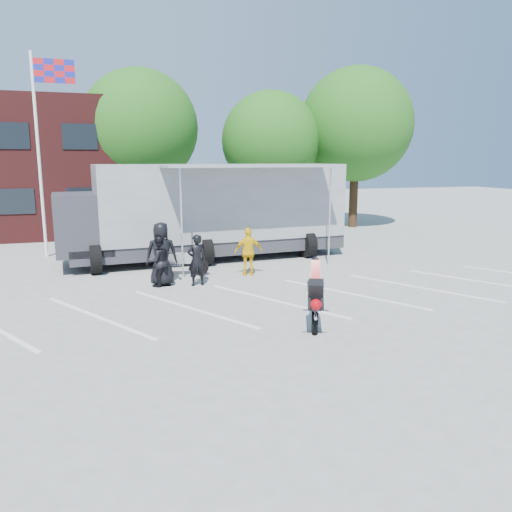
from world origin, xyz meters
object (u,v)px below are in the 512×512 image
tree_left (140,128)px  tree_right (356,125)px  stunt_bike_rider (314,325)px  flagpole (44,130)px  spectator_leather_c (159,261)px  spectator_hivis (249,252)px  transporter_truck (211,259)px  parked_motorcycle (181,275)px  tree_mid (271,141)px  spectator_leather_a (162,254)px  spectator_leather_b (197,260)px

tree_left → tree_right: size_ratio=0.95×
stunt_bike_rider → flagpole: bearing=143.3°
spectator_leather_c → spectator_hivis: bearing=173.8°
tree_right → transporter_truck: tree_right is taller
tree_left → parked_motorcycle: tree_left is taller
parked_motorcycle → tree_mid: bearing=-19.3°
transporter_truck → spectator_leather_c: 4.66m
spectator_leather_a → spectator_hivis: spectator_leather_a is taller
tree_right → transporter_truck: 13.68m
spectator_hivis → transporter_truck: bearing=-72.6°
stunt_bike_rider → spectator_leather_a: (-2.96, 5.03, 1.01)m
tree_right → flagpole: bearing=-164.5°
flagpole → spectator_leather_b: flagpole is taller
tree_right → parked_motorcycle: tree_right is taller
tree_right → transporter_truck: size_ratio=0.77×
stunt_bike_rider → tree_left: bearing=120.7°
tree_mid → spectator_leather_b: 13.93m
tree_left → spectator_leather_c: (-0.70, -12.33, -4.76)m
spectator_leather_b → spectator_hivis: size_ratio=0.99×
spectator_leather_c → spectator_leather_a: bearing=-152.9°
spectator_leather_c → tree_left: bearing=-109.9°
tree_mid → stunt_bike_rider: size_ratio=4.24×
tree_right → transporter_truck: (-10.17, -7.01, -5.88)m
tree_mid → transporter_truck: 10.37m
stunt_bike_rider → tree_mid: bearing=97.0°
transporter_truck → parked_motorcycle: 3.01m
stunt_bike_rider → spectator_leather_b: size_ratio=1.11×
flagpole → transporter_truck: size_ratio=0.68×
flagpole → spectator_hivis: flagpole is taller
tree_mid → spectator_hivis: 12.40m
transporter_truck → spectator_hivis: 3.41m
tree_left → spectator_leather_b: 13.46m
transporter_truck → spectator_leather_b: 4.38m
tree_right → spectator_hivis: size_ratio=5.52×
spectator_leather_a → spectator_leather_b: size_ratio=1.23×
spectator_leather_c → spectator_hivis: size_ratio=0.97×
tree_left → spectator_hivis: tree_left is taller
tree_left → transporter_truck: size_ratio=0.73×
tree_mid → tree_right: (5.00, -0.50, 0.93)m
stunt_bike_rider → spectator_leather_b: 5.12m
flagpole → tree_mid: (11.24, 5.00, -0.11)m
stunt_bike_rider → spectator_hivis: bearing=112.5°
stunt_bike_rider → spectator_hivis: spectator_hivis is taller
transporter_truck → tree_right: bearing=30.8°
tree_left → spectator_leather_c: tree_left is taller
tree_left → spectator_hivis: size_ratio=5.23×
spectator_hivis → stunt_bike_rider: bearing=96.9°
tree_mid → spectator_leather_c: tree_mid is taller
tree_mid → transporter_truck: bearing=-124.6°
tree_left → stunt_bike_rider: 18.29m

